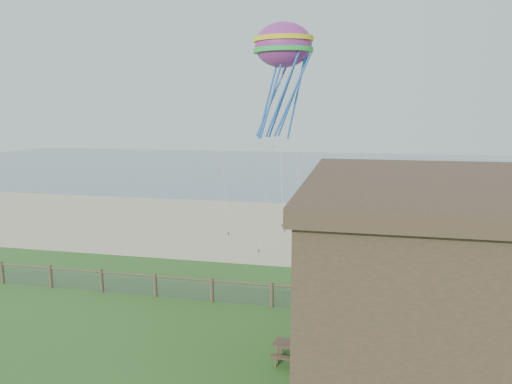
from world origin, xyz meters
TOP-DOWN VIEW (x-y plane):
  - ground at (0.00, 0.00)m, footprint 160.00×160.00m
  - sand_beach at (0.00, 22.00)m, footprint 72.00×20.00m
  - ocean at (0.00, 66.00)m, footprint 160.00×68.00m
  - chainlink_fence at (0.00, 6.00)m, footprint 36.20×0.20m
  - motel_deck at (13.00, 5.00)m, footprint 15.00×2.00m
  - picnic_table at (4.76, 1.25)m, footprint 1.79×1.44m
  - octopus_kite at (2.57, 11.63)m, footprint 3.51×2.58m

SIDE VIEW (x-z plane):
  - ground at x=0.00m, z-range 0.00..0.00m
  - ocean at x=0.00m, z-range -0.01..0.01m
  - sand_beach at x=0.00m, z-range -0.01..0.01m
  - motel_deck at x=13.00m, z-range 0.00..0.50m
  - picnic_table at x=4.76m, z-range 0.00..0.70m
  - chainlink_fence at x=0.00m, z-range -0.07..1.18m
  - octopus_kite at x=2.57m, z-range 7.73..14.67m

